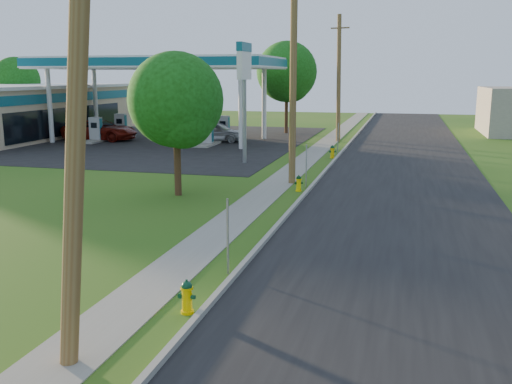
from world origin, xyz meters
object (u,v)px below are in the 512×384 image
hydrant_near (187,297)px  car_silver (217,132)px  price_pylon (244,68)px  tree_lot (288,74)px  hydrant_mid (299,183)px  fuel_pump_sw (121,128)px  fuel_pump_se (224,131)px  utility_pole_near (77,91)px  utility_pole_mid (293,77)px  utility_pole_far (339,78)px  tree_verge (177,104)px  fuel_pump_ne (207,136)px  tree_back (17,82)px  fuel_pump_nw (96,133)px  car_red (100,130)px  hydrant_far (332,152)px

hydrant_near → car_silver: size_ratio=0.17×
price_pylon → tree_lot: (-1.15, 17.82, -0.30)m
hydrant_mid → car_silver: car_silver is taller
fuel_pump_sw → fuel_pump_se: size_ratio=1.00×
tree_lot → utility_pole_near: bearing=-83.0°
utility_pole_mid → hydrant_mid: size_ratio=13.38×
hydrant_near → utility_pole_far: bearing=91.3°
hydrant_mid → tree_verge: bearing=-155.3°
fuel_pump_ne → fuel_pump_se: size_ratio=1.00×
utility_pole_mid → price_pylon: (-3.90, 5.50, 0.48)m
fuel_pump_sw → tree_lot: 14.99m
tree_lot → car_silver: 9.67m
tree_verge → hydrant_near: 12.91m
tree_back → utility_pole_far: bearing=-6.7°
fuel_pump_ne → tree_lot: (3.85, 10.32, 4.42)m
fuel_pump_sw → fuel_pump_nw: bearing=-90.0°
tree_back → hydrant_near: (31.91, -37.04, -3.99)m
utility_pole_far → fuel_pump_sw: 18.39m
utility_pole_mid → car_red: 23.35m
price_pylon → tree_lot: bearing=93.7°
utility_pole_far → hydrant_far: utility_pole_far is taller
utility_pole_far → hydrant_mid: bearing=-88.1°
hydrant_near → hydrant_mid: size_ratio=1.04×
utility_pole_mid → utility_pole_far: bearing=90.0°
utility_pole_near → utility_pole_mid: (-0.00, 18.00, 0.15)m
hydrant_near → hydrant_far: (0.05, 24.30, 0.03)m
fuel_pump_nw → fuel_pump_ne: bearing=0.0°
fuel_pump_se → hydrant_mid: bearing=-63.0°
tree_back → car_silver: tree_back is taller
car_red → car_silver: 9.29m
utility_pole_near → fuel_pump_ne: 32.51m
tree_back → price_pylon: bearing=-30.6°
hydrant_far → fuel_pump_se: bearing=140.1°
utility_pole_far → tree_back: size_ratio=1.40×
tree_lot → car_red: size_ratio=1.37×
tree_back → car_silver: (22.16, -5.99, -3.60)m
utility_pole_near → fuel_pump_se: utility_pole_near is taller
fuel_pump_se → tree_lot: 8.62m
fuel_pump_nw → utility_pole_far: bearing=15.6°
fuel_pump_sw → hydrant_far: bearing=-23.4°
hydrant_far → utility_pole_far: bearing=95.0°
tree_lot → hydrant_far: (5.84, -14.43, -4.74)m
tree_lot → hydrant_far: 16.27m
hydrant_mid → tree_lot: bearing=102.8°
fuel_pump_se → car_silver: fuel_pump_se is taller
tree_verge → price_pylon: bearing=88.8°
tree_verge → hydrant_mid: tree_verge is taller
utility_pole_mid → price_pylon: 6.76m
fuel_pump_ne → utility_pole_mid: bearing=-55.6°
car_silver → tree_lot: bearing=-25.8°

